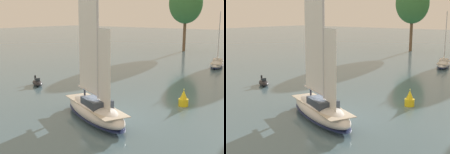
{
  "view_description": "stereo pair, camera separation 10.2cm",
  "coord_description": "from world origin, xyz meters",
  "views": [
    {
      "loc": [
        20.41,
        -23.63,
        10.82
      ],
      "look_at": [
        0.0,
        3.0,
        4.05
      ],
      "focal_mm": 50.0,
      "sensor_mm": 36.0,
      "label": 1
    },
    {
      "loc": [
        20.49,
        -23.57,
        10.82
      ],
      "look_at": [
        0.0,
        3.0,
        4.05
      ],
      "focal_mm": 50.0,
      "sensor_mm": 36.0,
      "label": 2
    }
  ],
  "objects": [
    {
      "name": "motor_tender",
      "position": [
        -17.34,
        6.64,
        0.42
      ],
      "size": [
        3.63,
        2.82,
        1.3
      ],
      "color": "black",
      "rests_on": "ground"
    },
    {
      "name": "sailboat_main",
      "position": [
        0.02,
        -0.01,
        1.24
      ],
      "size": [
        11.98,
        7.83,
        16.04
      ],
      "color": "silver",
      "rests_on": "ground"
    },
    {
      "name": "tree_shore_right",
      "position": [
        -19.12,
        63.27,
        13.97
      ],
      "size": [
        9.7,
        9.7,
        19.96
      ],
      "color": "brown",
      "rests_on": "ground"
    },
    {
      "name": "channel_buoy",
      "position": [
        5.3,
        10.16,
        0.84
      ],
      "size": [
        1.18,
        1.18,
        2.12
      ],
      "color": "yellow",
      "rests_on": "ground"
    },
    {
      "name": "ground_plane",
      "position": [
        0.0,
        0.0,
        0.0
      ],
      "size": [
        400.0,
        400.0,
        0.0
      ],
      "primitive_type": "plane",
      "color": "slate"
    },
    {
      "name": "sailboat_moored_near_marina",
      "position": [
        -1.15,
        40.28,
        0.77
      ],
      "size": [
        4.13,
        8.6,
        11.4
      ],
      "color": "silver",
      "rests_on": "ground"
    }
  ]
}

